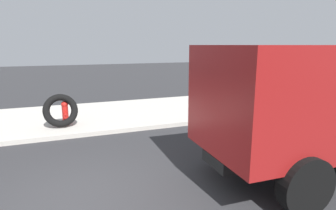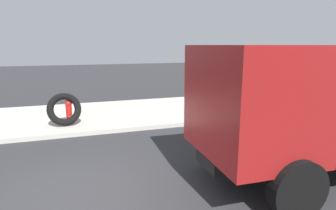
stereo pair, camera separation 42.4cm
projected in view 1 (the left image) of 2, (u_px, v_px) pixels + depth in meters
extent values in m
plane|color=#2D2D30|center=(81.00, 200.00, 5.56)|extent=(80.00, 80.00, 0.00)
cube|color=#BCB7AD|center=(68.00, 118.00, 11.47)|extent=(36.00, 5.00, 0.15)
cylinder|color=red|center=(65.00, 115.00, 10.20)|extent=(0.21, 0.21, 0.70)
sphere|color=red|center=(65.00, 104.00, 10.11)|extent=(0.25, 0.25, 0.25)
cylinder|color=red|center=(65.00, 114.00, 10.00)|extent=(0.10, 0.17, 0.10)
cylinder|color=red|center=(65.00, 112.00, 10.35)|extent=(0.10, 0.17, 0.10)
cylinder|color=red|center=(66.00, 117.00, 10.02)|extent=(0.12, 0.17, 0.12)
torus|color=black|center=(61.00, 110.00, 9.90)|extent=(1.22, 0.69, 1.19)
cube|color=maroon|center=(257.00, 99.00, 5.82)|extent=(2.08, 2.56, 2.20)
cylinder|color=black|center=(305.00, 186.00, 5.01)|extent=(1.11, 0.33, 1.10)
cylinder|color=black|center=(230.00, 141.00, 7.32)|extent=(1.11, 0.33, 1.10)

